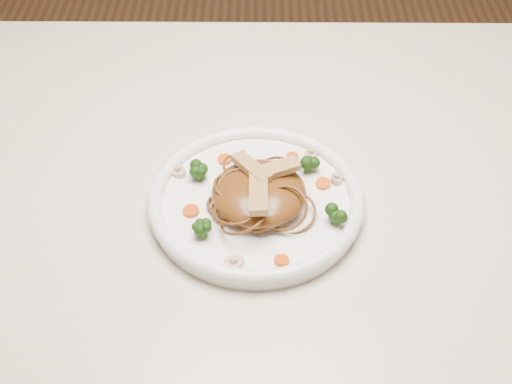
{
  "coord_description": "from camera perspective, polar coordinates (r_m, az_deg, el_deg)",
  "views": [
    {
      "loc": [
        -0.02,
        -0.72,
        1.42
      ],
      "look_at": [
        -0.02,
        -0.07,
        0.78
      ],
      "focal_mm": 48.48,
      "sensor_mm": 36.0,
      "label": 1
    }
  ],
  "objects": [
    {
      "name": "chicken_b",
      "position": [
        0.9,
        -0.39,
        2.03
      ],
      "size": [
        0.06,
        0.06,
        0.01
      ],
      "primitive_type": "cube",
      "rotation": [
        0.0,
        0.0,
        2.23
      ],
      "color": "tan",
      "rests_on": "noodle_mound"
    },
    {
      "name": "table",
      "position": [
        1.05,
        1.15,
        -2.2
      ],
      "size": [
        1.2,
        0.8,
        0.75
      ],
      "color": "beige",
      "rests_on": "ground"
    },
    {
      "name": "broccoli_1",
      "position": [
        0.94,
        -4.59,
        1.76
      ],
      "size": [
        0.03,
        0.03,
        0.03
      ],
      "primitive_type": null,
      "rotation": [
        0.0,
        0.0,
        -0.26
      ],
      "color": "#1C3F0D",
      "rests_on": "plate"
    },
    {
      "name": "noodle_mound",
      "position": [
        0.9,
        0.25,
        -0.06
      ],
      "size": [
        0.15,
        0.15,
        0.04
      ],
      "primitive_type": "ellipsoid",
      "rotation": [
        0.0,
        0.0,
        0.25
      ],
      "color": "brown",
      "rests_on": "plate"
    },
    {
      "name": "carrot_1",
      "position": [
        0.9,
        -5.39,
        -1.56
      ],
      "size": [
        0.03,
        0.03,
        0.0
      ],
      "primitive_type": "cylinder",
      "rotation": [
        0.0,
        0.0,
        -0.33
      ],
      "color": "#E55108",
      "rests_on": "plate"
    },
    {
      "name": "chicken_c",
      "position": [
        0.86,
        0.22,
        -0.08
      ],
      "size": [
        0.02,
        0.07,
        0.01
      ],
      "primitive_type": "cube",
      "rotation": [
        0.0,
        0.0,
        4.71
      ],
      "color": "tan",
      "rests_on": "noodle_mound"
    },
    {
      "name": "mushroom_0",
      "position": [
        0.84,
        -1.84,
        -5.83
      ],
      "size": [
        0.04,
        0.04,
        0.01
      ],
      "primitive_type": "cylinder",
      "rotation": [
        0.0,
        0.0,
        0.41
      ],
      "color": "beige",
      "rests_on": "plate"
    },
    {
      "name": "carrot_4",
      "position": [
        0.85,
        2.13,
        -5.66
      ],
      "size": [
        0.02,
        0.02,
        0.0
      ],
      "primitive_type": "cylinder",
      "rotation": [
        0.0,
        0.0,
        -0.13
      ],
      "color": "#E55108",
      "rests_on": "plate"
    },
    {
      "name": "broccoli_2",
      "position": [
        0.87,
        -4.51,
        -2.96
      ],
      "size": [
        0.03,
        0.03,
        0.03
      ],
      "primitive_type": null,
      "rotation": [
        0.0,
        0.0,
        0.13
      ],
      "color": "#1C3F0D",
      "rests_on": "plate"
    },
    {
      "name": "broccoli_0",
      "position": [
        0.95,
        4.41,
        2.31
      ],
      "size": [
        0.03,
        0.03,
        0.03
      ],
      "primitive_type": null,
      "rotation": [
        0.0,
        0.0,
        0.37
      ],
      "color": "#1C3F0D",
      "rests_on": "plate"
    },
    {
      "name": "plate",
      "position": [
        0.92,
        0.0,
        -0.97
      ],
      "size": [
        0.36,
        0.36,
        0.02
      ],
      "primitive_type": "cylinder",
      "rotation": [
        0.0,
        0.0,
        -0.31
      ],
      "color": "white",
      "rests_on": "table"
    },
    {
      "name": "mushroom_2",
      "position": [
        0.96,
        -6.45,
        1.72
      ],
      "size": [
        0.04,
        0.04,
        0.01
      ],
      "primitive_type": "cylinder",
      "rotation": [
        0.0,
        0.0,
        -0.96
      ],
      "color": "beige",
      "rests_on": "plate"
    },
    {
      "name": "carrot_0",
      "position": [
        0.98,
        3.02,
        2.92
      ],
      "size": [
        0.02,
        0.02,
        0.0
      ],
      "primitive_type": "cylinder",
      "rotation": [
        0.0,
        0.0,
        0.23
      ],
      "color": "#E55108",
      "rests_on": "plate"
    },
    {
      "name": "mushroom_3",
      "position": [
        0.98,
        4.54,
        3.16
      ],
      "size": [
        0.03,
        0.03,
        0.01
      ],
      "primitive_type": "cylinder",
      "rotation": [
        0.0,
        0.0,
        1.56
      ],
      "color": "beige",
      "rests_on": "plate"
    },
    {
      "name": "mushroom_1",
      "position": [
        0.95,
        6.65,
        1.09
      ],
      "size": [
        0.02,
        0.02,
        0.01
      ],
      "primitive_type": "cylinder",
      "rotation": [
        0.0,
        0.0,
        1.58
      ],
      "color": "beige",
      "rests_on": "plate"
    },
    {
      "name": "chicken_a",
      "position": [
        0.9,
        1.49,
        1.85
      ],
      "size": [
        0.07,
        0.04,
        0.01
      ],
      "primitive_type": "cube",
      "rotation": [
        0.0,
        0.0,
        0.36
      ],
      "color": "tan",
      "rests_on": "noodle_mound"
    },
    {
      "name": "broccoli_3",
      "position": [
        0.88,
        6.69,
        -1.83
      ],
      "size": [
        0.03,
        0.03,
        0.03
      ],
      "primitive_type": null,
      "rotation": [
        0.0,
        0.0,
        -0.16
      ],
      "color": "#1C3F0D",
      "rests_on": "plate"
    },
    {
      "name": "carrot_3",
      "position": [
        0.97,
        -2.61,
        2.7
      ],
      "size": [
        0.03,
        0.03,
        0.0
      ],
      "primitive_type": "cylinder",
      "rotation": [
        0.0,
        0.0,
        -0.35
      ],
      "color": "#E55108",
      "rests_on": "plate"
    },
    {
      "name": "carrot_2",
      "position": [
        0.94,
        5.55,
        0.7
      ],
      "size": [
        0.02,
        0.02,
        0.0
      ],
      "primitive_type": "cylinder",
      "rotation": [
        0.0,
        0.0,
        -0.09
      ],
      "color": "#E55108",
      "rests_on": "plate"
    }
  ]
}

